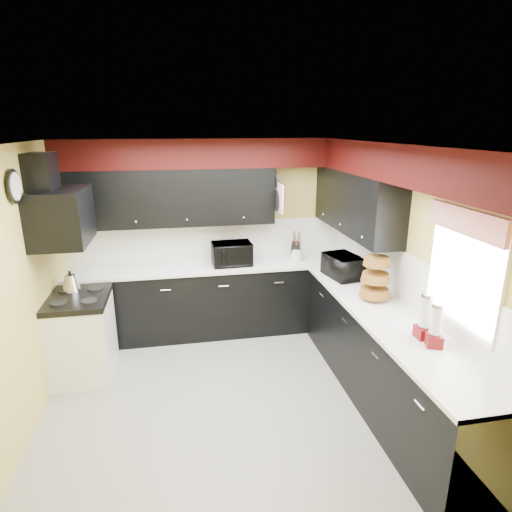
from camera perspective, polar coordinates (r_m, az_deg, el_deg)
The scene contains 35 objects.
ground at distance 4.58m, azimuth -3.64°, elevation -18.30°, with size 3.60×3.60×0.00m, color gray.
wall_back at distance 5.71m, azimuth -6.15°, elevation 2.75°, with size 3.60×0.06×2.50m, color #E0C666.
wall_right at distance 4.55m, azimuth 19.15°, elevation -1.83°, with size 0.06×3.60×2.50m, color #E0C666.
wall_left at distance 4.20m, azimuth -29.22°, elevation -4.66°, with size 0.06×3.60×2.50m, color #E0C666.
ceiling at distance 3.75m, azimuth -4.38°, elevation 14.73°, with size 3.60×3.60×0.06m, color white.
cab_back at distance 5.68m, azimuth -5.64°, elevation -5.84°, with size 3.60×0.60×0.90m, color black.
cab_right at distance 4.49m, azimuth 16.63°, elevation -13.03°, with size 0.60×3.00×0.90m, color black.
counter_back at distance 5.51m, azimuth -5.78°, elevation -1.33°, with size 3.62×0.64×0.04m, color white.
counter_right at distance 4.28m, azimuth 17.16°, elevation -7.56°, with size 0.64×3.02×0.04m, color white.
splash_back at distance 5.71m, azimuth -6.13°, elevation 2.14°, with size 3.60×0.02×0.50m, color white.
splash_right at distance 4.56m, azimuth 18.97°, elevation -2.56°, with size 0.02×3.60×0.50m, color white.
upper_back at distance 5.41m, azimuth -11.51°, elevation 7.67°, with size 2.60×0.35×0.70m, color black.
upper_right at distance 5.12m, azimuth 13.11°, elevation 7.06°, with size 0.35×1.80×0.70m, color black.
soffit_back at distance 5.36m, azimuth -6.36°, elevation 13.47°, with size 3.60×0.36×0.35m, color black.
soffit_right at distance 4.10m, azimuth 19.63°, elevation 11.56°, with size 0.36×3.24×0.35m, color black.
stove at distance 5.10m, azimuth -22.10°, elevation -10.09°, with size 0.60×0.75×0.86m, color white.
cooktop at distance 4.92m, azimuth -22.69°, elevation -5.29°, with size 0.62×0.77×0.06m, color black.
hood at distance 4.69m, azimuth -24.52°, elevation 4.83°, with size 0.50×0.78×0.55m, color black.
hood_duct at distance 4.66m, azimuth -26.72°, elevation 9.74°, with size 0.24×0.40×0.40m, color black.
window at distance 3.74m, azimuth 26.08°, elevation -1.81°, with size 0.03×0.86×0.96m, color white, non-canonical shape.
valance at distance 3.61m, azimuth 26.19°, elevation 4.15°, with size 0.04×0.88×0.20m, color red.
pan_top at distance 5.45m, azimuth 2.58°, elevation 10.18°, with size 0.03×0.22×0.40m, color black, non-canonical shape.
pan_mid at distance 5.36m, azimuth 2.86°, elevation 7.36°, with size 0.03×0.28×0.46m, color black, non-canonical shape.
pan_low at distance 5.62m, azimuth 2.23°, elevation 7.50°, with size 0.03×0.24×0.42m, color black, non-canonical shape.
cut_board at distance 5.24m, azimuth 3.28°, elevation 7.69°, with size 0.03×0.26×0.35m, color white.
baskets at distance 4.49m, azimuth 15.64°, elevation -2.73°, with size 0.27×0.27×0.50m, color brown, non-canonical shape.
clock at distance 4.22m, azimuth -29.57°, elevation 8.08°, with size 0.03×0.30×0.30m, color black, non-canonical shape.
deco_plate at distance 4.04m, azimuth 22.60°, elevation 10.11°, with size 0.03×0.24×0.24m, color white, non-canonical shape.
toaster_oven at distance 5.45m, azimuth -3.23°, elevation 0.30°, with size 0.49×0.41×0.29m, color black.
microwave at distance 5.09m, azimuth 11.51°, elevation -1.35°, with size 0.48×0.32×0.26m, color black.
utensil_crock at distance 5.64m, azimuth 5.41°, elevation 0.20°, with size 0.16×0.16×0.17m, color silver.
knife_block at distance 5.65m, azimuth 5.35°, elevation 0.62°, with size 0.11×0.15×0.24m, color black.
kettle at distance 5.08m, azimuth -23.45°, elevation -3.26°, with size 0.20×0.20×0.18m, color #AFAFB4, non-canonical shape.
dispenser_a at distance 3.73m, azimuth 22.83°, elevation -8.78°, with size 0.12×0.12×0.33m, color maroon, non-canonical shape.
dispenser_b at distance 3.84m, azimuth 21.67°, elevation -7.67°, with size 0.13×0.13×0.36m, color #681100, non-canonical shape.
Camera 1 is at (-0.42, -3.72, 2.64)m, focal length 30.00 mm.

